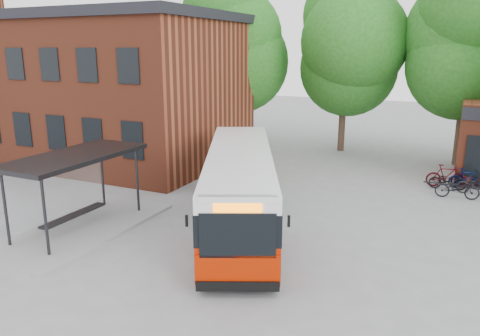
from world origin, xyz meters
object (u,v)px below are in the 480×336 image
at_px(bicycle_0, 448,180).
at_px(bus_shelter, 78,192).
at_px(city_bus, 240,188).
at_px(bicycle_2, 457,188).
at_px(bicycle_1, 446,176).
at_px(bicycle_3, 467,179).
at_px(bicycle_4, 477,186).

bearing_deg(bicycle_0, bus_shelter, 125.40).
distance_m(city_bus, bicycle_2, 10.30).
bearing_deg(bicycle_1, bicycle_2, -176.47).
distance_m(city_bus, bicycle_1, 11.20).
height_order(city_bus, bicycle_1, city_bus).
distance_m(bicycle_1, bicycle_2, 1.81).
relative_size(bus_shelter, bicycle_0, 4.12).
bearing_deg(bus_shelter, bicycle_3, 42.34).
relative_size(bus_shelter, bicycle_4, 4.10).
bearing_deg(bicycle_0, bicycle_2, -170.24).
bearing_deg(bicycle_2, bicycle_3, -16.24).
relative_size(bicycle_1, bicycle_4, 1.09).
bearing_deg(bicycle_2, bicycle_4, -45.75).
height_order(city_bus, bicycle_3, city_bus).
height_order(city_bus, bicycle_4, city_bus).
xyz_separation_m(city_bus, bicycle_0, (7.08, 8.36, -0.98)).
bearing_deg(bicycle_1, bicycle_4, -135.05).
relative_size(bicycle_2, bicycle_3, 1.11).
bearing_deg(bicycle_1, city_bus, 127.85).
height_order(bicycle_3, bicycle_4, bicycle_3).
distance_m(bus_shelter, bicycle_2, 16.18).
bearing_deg(bicycle_0, bicycle_1, 7.88).
bearing_deg(bicycle_4, bicycle_1, 66.69).
relative_size(bicycle_0, bicycle_3, 1.02).
xyz_separation_m(bus_shelter, city_bus, (5.15, 3.04, -0.02)).
distance_m(bicycle_0, bicycle_2, 1.44).
height_order(bus_shelter, bicycle_4, bus_shelter).
xyz_separation_m(bicycle_0, bicycle_2, (0.43, -1.37, 0.04)).
bearing_deg(bicycle_0, bicycle_4, -118.24).
bearing_deg(bicycle_2, bicycle_0, 13.01).
relative_size(bus_shelter, bicycle_2, 3.77).
xyz_separation_m(bicycle_1, bicycle_4, (1.33, -0.82, -0.11)).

